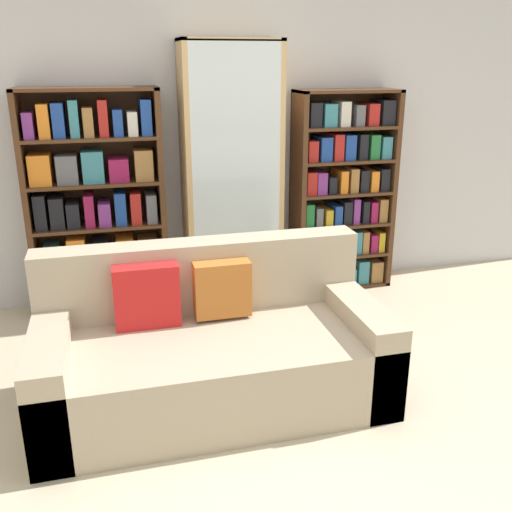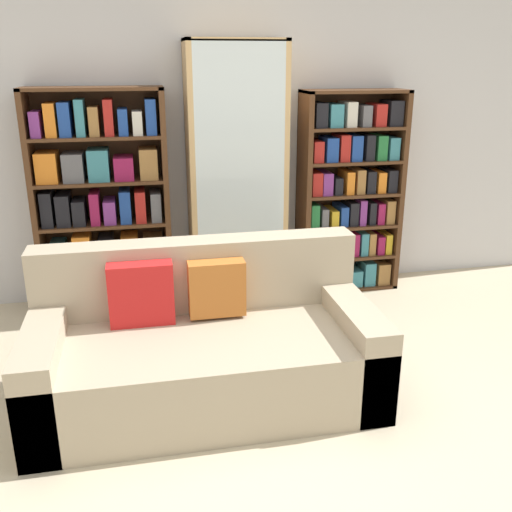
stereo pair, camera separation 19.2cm
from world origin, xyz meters
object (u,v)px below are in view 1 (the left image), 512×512
(couch, at_px, (211,350))
(display_cabinet, at_px, (231,178))
(bookshelf_left, at_px, (97,207))
(bookshelf_right, at_px, (343,194))
(wine_bottle, at_px, (290,293))

(couch, relative_size, display_cabinet, 0.95)
(bookshelf_left, distance_m, display_cabinet, 1.03)
(bookshelf_left, bearing_deg, couch, -68.10)
(couch, height_order, display_cabinet, display_cabinet)
(display_cabinet, bearing_deg, bookshelf_right, 0.90)
(bookshelf_right, bearing_deg, bookshelf_left, 179.97)
(bookshelf_right, bearing_deg, couch, -133.78)
(wine_bottle, bearing_deg, display_cabinet, 130.52)
(display_cabinet, xyz_separation_m, wine_bottle, (0.36, -0.42, -0.84))
(bookshelf_right, height_order, wine_bottle, bookshelf_right)
(display_cabinet, distance_m, bookshelf_right, 0.96)
(bookshelf_left, bearing_deg, bookshelf_right, -0.03)
(bookshelf_right, xyz_separation_m, wine_bottle, (-0.59, -0.43, -0.64))
(bookshelf_right, distance_m, wine_bottle, 0.97)
(bookshelf_left, xyz_separation_m, display_cabinet, (1.02, -0.02, 0.17))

